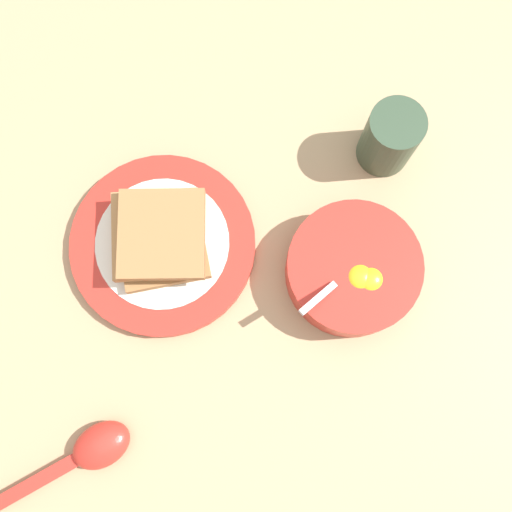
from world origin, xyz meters
The scene contains 6 objects.
ground_plane centered at (0.00, 0.00, 0.00)m, with size 3.00×3.00×0.00m, color tan.
egg_bowl centered at (-0.05, -0.10, 0.03)m, with size 0.14×0.15×0.08m.
toast_plate centered at (0.12, 0.04, 0.01)m, with size 0.21×0.21×0.02m.
toast_sandwich centered at (0.12, 0.04, 0.04)m, with size 0.14×0.14×0.04m.
soup_spoon centered at (0.00, 0.24, 0.01)m, with size 0.06×0.16×0.03m.
drinking_cup centered at (0.03, -0.22, 0.05)m, with size 0.06×0.06×0.09m.
Camera 1 is at (-0.06, 0.06, 0.66)m, focal length 42.00 mm.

